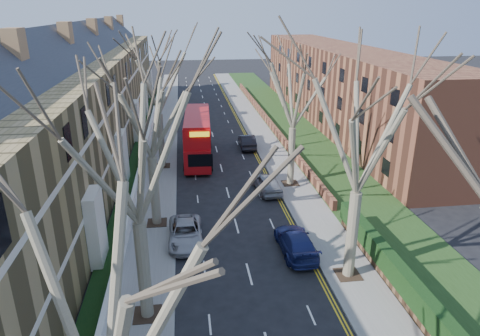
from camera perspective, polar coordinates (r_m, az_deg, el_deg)
name	(u,v)px	position (r m, az deg, el deg)	size (l,w,h in m)	color
pavement_left	(164,136)	(53.35, -10.15, 4.27)	(3.00, 102.00, 0.12)	slate
pavement_right	(260,132)	(54.11, 2.67, 4.80)	(3.00, 102.00, 0.12)	slate
terrace_left	(79,108)	(45.37, -20.70, 7.53)	(9.70, 78.00, 13.60)	olive
flats_right	(339,86)	(59.83, 13.12, 10.66)	(13.97, 54.00, 10.00)	brown
wall_hedge_right	(440,329)	(22.62, 25.17, -18.87)	(0.70, 24.00, 1.80)	brown
front_wall_left	(145,152)	(45.68, -12.60, 2.04)	(0.30, 78.00, 1.00)	white
grass_verge_right	(295,130)	(55.04, 7.31, 5.03)	(6.00, 102.00, 0.06)	#1E3914
tree_left_near	(86,292)	(10.35, -19.80, -15.30)	(9.80, 9.80, 13.73)	#6E664F
tree_left_mid	(131,137)	(19.09, -14.32, 4.06)	(10.50, 10.50, 14.71)	#6E664F
tree_left_far	(148,98)	(28.85, -12.23, 9.07)	(10.15, 10.15, 14.22)	#6E664F
tree_left_dist	(156,69)	(40.62, -11.10, 12.85)	(10.50, 10.50, 14.71)	#6E664F
tree_right_mid	(364,117)	(22.77, 16.24, 6.51)	(10.50, 10.50, 14.71)	#6E664F
tree_right_far	(295,80)	(35.83, 7.32, 11.55)	(10.15, 10.15, 14.22)	#6E664F
double_decker_bus	(198,138)	(44.09, -5.66, 4.03)	(3.20, 11.15, 4.62)	#A90C0F
car_left_far	(186,233)	(29.09, -7.27, -8.60)	(2.23, 4.84, 1.34)	#9C9BA0
car_right_near	(296,242)	(27.97, 7.48, -9.76)	(2.05, 5.03, 1.46)	navy
car_right_mid	(267,183)	(36.50, 3.61, -2.00)	(1.83, 4.54, 1.55)	gray
car_right_far	(247,141)	(47.87, 0.95, 3.58)	(1.61, 4.61, 1.52)	black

